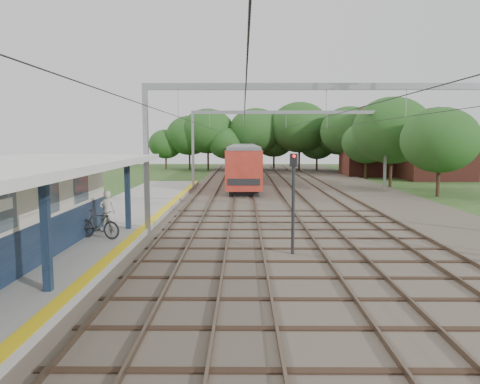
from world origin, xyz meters
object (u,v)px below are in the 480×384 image
object	(u,v)px
train	(244,160)
signal_post	(293,194)
bicycle	(99,224)
person	(108,212)

from	to	relation	value
train	signal_post	distance (m)	35.50
bicycle	signal_post	xyz separation A→B (m)	(7.94, -1.61, 1.45)
bicycle	train	world-z (taller)	train
person	signal_post	size ratio (longest dim) A/B	0.49
train	bicycle	bearing A→B (deg)	-100.21
signal_post	bicycle	bearing A→B (deg)	-169.13
bicycle	signal_post	size ratio (longest dim) A/B	0.51
person	train	xyz separation A→B (m)	(5.96, 32.96, 0.81)
train	person	bearing A→B (deg)	-100.26
person	signal_post	distance (m)	8.27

